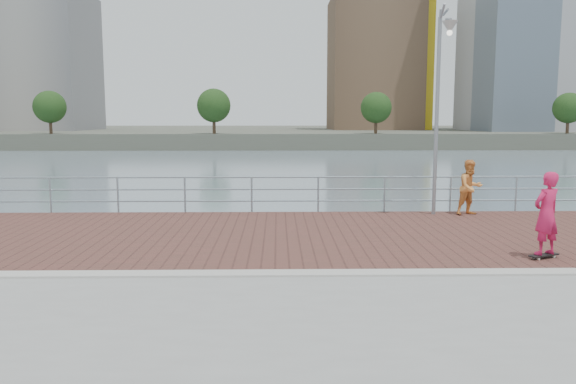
{
  "coord_description": "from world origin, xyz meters",
  "views": [
    {
      "loc": [
        -0.23,
        -10.13,
        2.9
      ],
      "look_at": [
        0.0,
        2.0,
        1.3
      ],
      "focal_mm": 35.0,
      "sensor_mm": 36.0,
      "label": 1
    }
  ],
  "objects_px": {
    "guardrail": "(285,190)",
    "street_lamp": "(442,74)",
    "skateboarder": "(546,213)",
    "bystander": "(470,187)"
  },
  "relations": [
    {
      "from": "guardrail",
      "to": "street_lamp",
      "type": "xyz_separation_m",
      "value": [
        4.48,
        -0.93,
        3.45
      ]
    },
    {
      "from": "skateboarder",
      "to": "bystander",
      "type": "distance_m",
      "value": 5.29
    },
    {
      "from": "guardrail",
      "to": "street_lamp",
      "type": "height_order",
      "value": "street_lamp"
    },
    {
      "from": "guardrail",
      "to": "bystander",
      "type": "height_order",
      "value": "bystander"
    },
    {
      "from": "bystander",
      "to": "skateboarder",
      "type": "bearing_deg",
      "value": -110.85
    },
    {
      "from": "guardrail",
      "to": "street_lamp",
      "type": "bearing_deg",
      "value": -11.67
    },
    {
      "from": "guardrail",
      "to": "bystander",
      "type": "distance_m",
      "value": 5.57
    },
    {
      "from": "guardrail",
      "to": "skateboarder",
      "type": "xyz_separation_m",
      "value": [
        5.29,
        -5.9,
        0.27
      ]
    },
    {
      "from": "skateboarder",
      "to": "street_lamp",
      "type": "bearing_deg",
      "value": -105.01
    },
    {
      "from": "street_lamp",
      "to": "skateboarder",
      "type": "xyz_separation_m",
      "value": [
        0.8,
        -4.97,
        -3.18
      ]
    }
  ]
}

